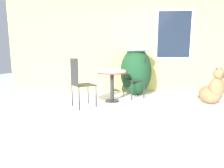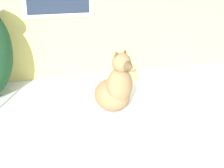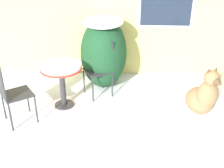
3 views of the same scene
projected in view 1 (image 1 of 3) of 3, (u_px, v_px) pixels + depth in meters
name	position (u px, v px, depth m)	size (l,w,h in m)	color
ground_plane	(154.00, 113.00, 3.19)	(16.00, 16.00, 0.00)	white
house_wall	(143.00, 44.00, 5.15)	(8.00, 0.10, 2.77)	#E5D16B
shrub_left	(136.00, 70.00, 4.73)	(0.83, 1.08, 1.27)	#194223
patio_table	(112.00, 76.00, 3.99)	(0.65, 0.65, 0.73)	#2D2D30
patio_chair_near_table	(137.00, 76.00, 4.41)	(0.56, 0.56, 1.00)	#2D2D30
patio_chair_far_side	(80.00, 81.00, 3.52)	(0.57, 0.57, 1.00)	#2D2D30
dog	(213.00, 90.00, 3.80)	(0.59, 0.71, 0.82)	#937047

